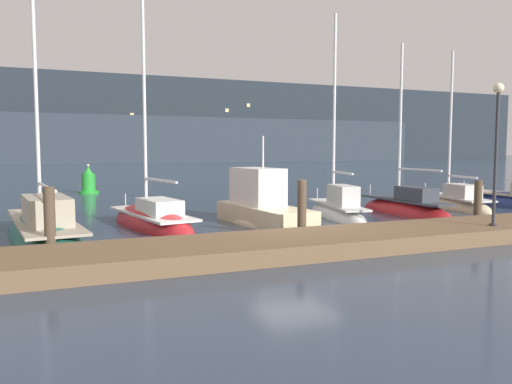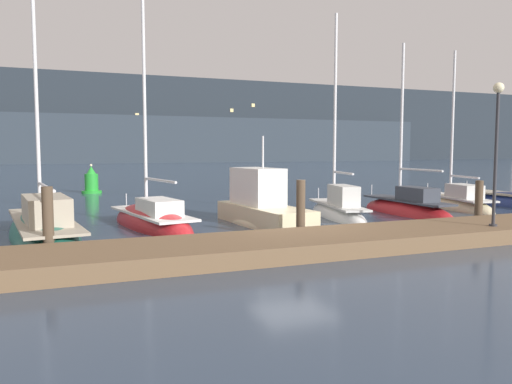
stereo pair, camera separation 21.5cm
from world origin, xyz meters
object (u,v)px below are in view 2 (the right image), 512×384
object	(u,v)px
sailboat_berth_4	(152,224)
dock_lamppost	(497,132)
channel_buoy	(91,182)
sailboat_berth_3	(44,234)
sailboat_berth_6	(338,213)
sailboat_berth_8	(456,206)
sailboat_berth_7	(407,211)
motorboat_berth_5	(263,214)

from	to	relation	value
sailboat_berth_4	dock_lamppost	distance (m)	11.91
channel_buoy	dock_lamppost	world-z (taller)	dock_lamppost
sailboat_berth_4	sailboat_berth_3	bearing A→B (deg)	-163.39
sailboat_berth_6	channel_buoy	distance (m)	18.12
dock_lamppost	sailboat_berth_4	bearing A→B (deg)	144.42
sailboat_berth_3	sailboat_berth_8	size ratio (longest dim) A/B	1.57
sailboat_berth_6	sailboat_berth_3	bearing A→B (deg)	-176.09
sailboat_berth_7	sailboat_berth_8	size ratio (longest dim) A/B	0.99
sailboat_berth_4	dock_lamppost	size ratio (longest dim) A/B	2.18
sailboat_berth_4	channel_buoy	world-z (taller)	sailboat_berth_4
sailboat_berth_4	motorboat_berth_5	xyz separation A→B (m)	(3.99, -0.94, 0.29)
sailboat_berth_6	dock_lamppost	bearing A→B (deg)	-75.08
sailboat_berth_4	sailboat_berth_8	bearing A→B (deg)	1.15
channel_buoy	sailboat_berth_8	bearing A→B (deg)	-44.36
motorboat_berth_5	sailboat_berth_8	size ratio (longest dim) A/B	0.69
sailboat_berth_6	channel_buoy	size ratio (longest dim) A/B	4.79
sailboat_berth_6	sailboat_berth_7	size ratio (longest dim) A/B	1.12
sailboat_berth_7	channel_buoy	bearing A→B (deg)	126.90
motorboat_berth_5	sailboat_berth_6	distance (m)	3.70
motorboat_berth_5	sailboat_berth_8	world-z (taller)	sailboat_berth_8
sailboat_berth_4	motorboat_berth_5	world-z (taller)	sailboat_berth_4
sailboat_berth_6	sailboat_berth_4	bearing A→B (deg)	177.68
sailboat_berth_6	sailboat_berth_8	size ratio (longest dim) A/B	1.10
sailboat_berth_4	sailboat_berth_6	size ratio (longest dim) A/B	1.06
sailboat_berth_7	sailboat_berth_6	bearing A→B (deg)	176.11
channel_buoy	sailboat_berth_3	bearing A→B (deg)	-98.48
sailboat_berth_3	sailboat_berth_6	xyz separation A→B (m)	(11.23, 0.77, 0.04)
motorboat_berth_5	sailboat_berth_7	world-z (taller)	sailboat_berth_7
sailboat_berth_6	sailboat_berth_7	xyz separation A→B (m)	(3.33, -0.23, -0.05)
sailboat_berth_8	motorboat_berth_5	bearing A→B (deg)	-173.32
sailboat_berth_4	motorboat_berth_5	size ratio (longest dim) A/B	1.71
sailboat_berth_4	sailboat_berth_8	world-z (taller)	sailboat_berth_4
motorboat_berth_5	sailboat_berth_4	bearing A→B (deg)	166.79
sailboat_berth_3	motorboat_berth_5	size ratio (longest dim) A/B	2.29
sailboat_berth_6	channel_buoy	bearing A→B (deg)	118.90
sailboat_berth_6	sailboat_berth_8	distance (m)	6.88
sailboat_berth_4	sailboat_berth_8	size ratio (longest dim) A/B	1.17
sailboat_berth_6	sailboat_berth_7	bearing A→B (deg)	-3.89
sailboat_berth_4	sailboat_berth_6	distance (m)	7.63
dock_lamppost	sailboat_berth_8	bearing A→B (deg)	53.47
sailboat_berth_4	sailboat_berth_6	xyz separation A→B (m)	(7.62, -0.31, 0.09)
sailboat_berth_7	dock_lamppost	xyz separation A→B (m)	(-1.63, -6.13, 3.22)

